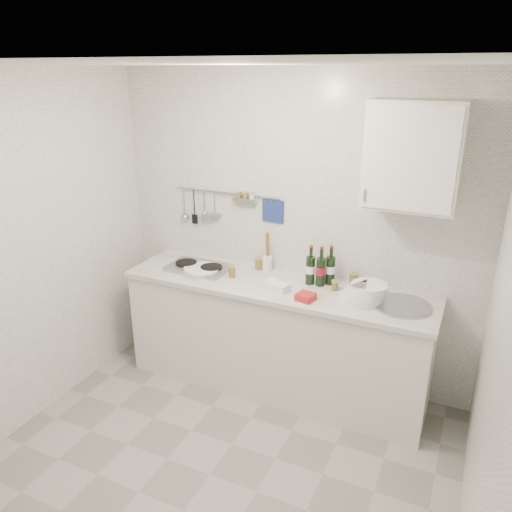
{
  "coord_description": "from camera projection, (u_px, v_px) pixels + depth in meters",
  "views": [
    {
      "loc": [
        1.34,
        -2.17,
        2.48
      ],
      "look_at": [
        -0.08,
        0.9,
        1.2
      ],
      "focal_mm": 35.0,
      "sensor_mm": 36.0,
      "label": 1
    }
  ],
  "objects": [
    {
      "name": "wall_left",
      "position": [
        12.0,
        261.0,
        3.4
      ],
      "size": [
        0.02,
        2.8,
        2.5
      ],
      "primitive_type": "cube",
      "color": "silver",
      "rests_on": "floor"
    },
    {
      "name": "butter_dish",
      "position": [
        277.0,
        286.0,
        3.74
      ],
      "size": [
        0.22,
        0.16,
        0.06
      ],
      "primitive_type": "cube",
      "rotation": [
        0.0,
        0.0,
        -0.31
      ],
      "color": "white",
      "rests_on": "counter"
    },
    {
      "name": "floor",
      "position": [
        210.0,
        475.0,
        3.25
      ],
      "size": [
        3.0,
        3.0,
        0.0
      ],
      "primitive_type": "plane",
      "color": "slate",
      "rests_on": "ground"
    },
    {
      "name": "wine_bottles",
      "position": [
        321.0,
        266.0,
        3.79
      ],
      "size": [
        0.21,
        0.13,
        0.31
      ],
      "rotation": [
        0.0,
        0.0,
        0.41
      ],
      "color": "black",
      "rests_on": "counter"
    },
    {
      "name": "ceiling",
      "position": [
        193.0,
        64.0,
        2.36
      ],
      "size": [
        3.0,
        3.0,
        0.0
      ],
      "primitive_type": "plane",
      "rotation": [
        3.14,
        0.0,
        0.0
      ],
      "color": "silver",
      "rests_on": "back_wall"
    },
    {
      "name": "jar_c",
      "position": [
        335.0,
        285.0,
        3.73
      ],
      "size": [
        0.06,
        0.06,
        0.08
      ],
      "rotation": [
        0.0,
        0.0,
        0.3
      ],
      "color": "brown",
      "rests_on": "counter"
    },
    {
      "name": "jar_d",
      "position": [
        232.0,
        271.0,
        3.96
      ],
      "size": [
        0.06,
        0.06,
        0.1
      ],
      "rotation": [
        0.0,
        0.0,
        -0.06
      ],
      "color": "brown",
      "rests_on": "counter"
    },
    {
      "name": "counter",
      "position": [
        277.0,
        339.0,
        4.03
      ],
      "size": [
        2.44,
        0.64,
        0.96
      ],
      "color": "silver",
      "rests_on": "floor"
    },
    {
      "name": "strawberry_punnet",
      "position": [
        306.0,
        297.0,
        3.57
      ],
      "size": [
        0.14,
        0.14,
        0.05
      ],
      "primitive_type": "cube",
      "rotation": [
        0.0,
        0.0,
        -0.21
      ],
      "color": "red",
      "rests_on": "counter"
    },
    {
      "name": "wall_right",
      "position": [
        494.0,
        364.0,
        2.22
      ],
      "size": [
        0.02,
        2.8,
        2.5
      ],
      "primitive_type": "cube",
      "color": "silver",
      "rests_on": "floor"
    },
    {
      "name": "wall_rail",
      "position": [
        224.0,
        204.0,
        4.14
      ],
      "size": [
        0.98,
        0.09,
        0.34
      ],
      "color": "#93969B",
      "rests_on": "back_wall"
    },
    {
      "name": "plate_stack_hob",
      "position": [
        201.0,
        270.0,
        4.06
      ],
      "size": [
        0.31,
        0.31,
        0.04
      ],
      "rotation": [
        0.0,
        0.0,
        -0.26
      ],
      "color": "#5082B6",
      "rests_on": "counter"
    },
    {
      "name": "back_wall",
      "position": [
        292.0,
        232.0,
        3.99
      ],
      "size": [
        3.0,
        0.02,
        2.5
      ],
      "primitive_type": "cube",
      "color": "silver",
      "rests_on": "floor"
    },
    {
      "name": "jar_a",
      "position": [
        259.0,
        263.0,
        4.12
      ],
      "size": [
        0.07,
        0.07,
        0.1
      ],
      "rotation": [
        0.0,
        0.0,
        -0.38
      ],
      "color": "brown",
      "rests_on": "counter"
    },
    {
      "name": "jar_b",
      "position": [
        354.0,
        279.0,
        3.83
      ],
      "size": [
        0.07,
        0.07,
        0.09
      ],
      "rotation": [
        0.0,
        0.0,
        0.03
      ],
      "color": "brown",
      "rests_on": "counter"
    },
    {
      "name": "wall_cabinet",
      "position": [
        414.0,
        155.0,
        3.24
      ],
      "size": [
        0.6,
        0.38,
        0.7
      ],
      "color": "silver",
      "rests_on": "back_wall"
    },
    {
      "name": "plate_stack_sink",
      "position": [
        364.0,
        293.0,
        3.55
      ],
      "size": [
        0.33,
        0.32,
        0.13
      ],
      "rotation": [
        0.0,
        0.0,
        -0.22
      ],
      "color": "white",
      "rests_on": "counter"
    },
    {
      "name": "utensil_crock",
      "position": [
        267.0,
        261.0,
        4.08
      ],
      "size": [
        0.08,
        0.08,
        0.33
      ],
      "rotation": [
        0.0,
        0.0,
        0.3
      ],
      "color": "white",
      "rests_on": "counter"
    }
  ]
}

